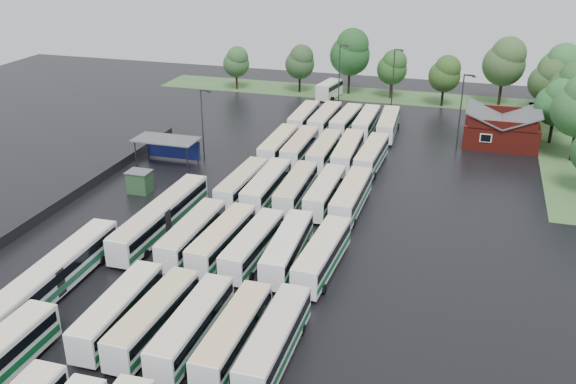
# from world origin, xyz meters

# --- Properties ---
(ground) EXTENTS (160.00, 160.00, 0.00)m
(ground) POSITION_xyz_m (0.00, 0.00, 0.00)
(ground) COLOR black
(ground) RESTS_ON ground
(brick_building) EXTENTS (10.07, 8.60, 5.39)m
(brick_building) POSITION_xyz_m (24.00, 42.77, 1.87)
(brick_building) COLOR maroon
(brick_building) RESTS_ON ground
(wash_shed) EXTENTS (8.20, 4.20, 3.58)m
(wash_shed) POSITION_xyz_m (-17.20, 22.02, 2.99)
(wash_shed) COLOR #2D2D30
(wash_shed) RESTS_ON ground
(utility_hut) EXTENTS (2.70, 2.20, 2.62)m
(utility_hut) POSITION_xyz_m (-16.20, 12.60, 1.32)
(utility_hut) COLOR #264B27
(utility_hut) RESTS_ON ground
(grass_strip_north) EXTENTS (80.00, 10.00, 0.01)m
(grass_strip_north) POSITION_xyz_m (2.00, 64.80, 0.01)
(grass_strip_north) COLOR #3D6530
(grass_strip_north) RESTS_ON ground
(grass_strip_east) EXTENTS (10.00, 50.00, 0.01)m
(grass_strip_east) POSITION_xyz_m (34.00, 42.80, 0.01)
(grass_strip_east) COLOR #3D6530
(grass_strip_east) RESTS_ON ground
(west_fence) EXTENTS (0.10, 50.00, 1.20)m
(west_fence) POSITION_xyz_m (-22.20, 8.00, 0.60)
(west_fence) COLOR #2D2D30
(west_fence) RESTS_ON ground
(bus_r1c0) EXTENTS (2.54, 11.01, 3.05)m
(bus_r1c0) POSITION_xyz_m (-4.38, -12.07, 1.68)
(bus_r1c0) COLOR white
(bus_r1c0) RESTS_ON ground
(bus_r1c1) EXTENTS (2.69, 11.05, 3.06)m
(bus_r1c1) POSITION_xyz_m (-1.26, -12.23, 1.68)
(bus_r1c1) COLOR white
(bus_r1c1) RESTS_ON ground
(bus_r1c2) EXTENTS (2.36, 10.98, 3.06)m
(bus_r1c2) POSITION_xyz_m (1.95, -12.39, 1.68)
(bus_r1c2) COLOR white
(bus_r1c2) RESTS_ON ground
(bus_r1c3) EXTENTS (2.36, 10.88, 3.03)m
(bus_r1c3) POSITION_xyz_m (5.26, -12.42, 1.66)
(bus_r1c3) COLOR white
(bus_r1c3) RESTS_ON ground
(bus_r1c4) EXTENTS (2.42, 11.28, 3.14)m
(bus_r1c4) POSITION_xyz_m (8.36, -12.36, 1.73)
(bus_r1c4) COLOR white
(bus_r1c4) RESTS_ON ground
(bus_r2c0) EXTENTS (2.44, 11.24, 3.12)m
(bus_r2c0) POSITION_xyz_m (-4.33, 1.34, 1.72)
(bus_r2c0) COLOR white
(bus_r2c0) RESTS_ON ground
(bus_r2c1) EXTENTS (2.86, 11.20, 3.09)m
(bus_r2c1) POSITION_xyz_m (-1.19, 1.25, 1.70)
(bus_r2c1) COLOR white
(bus_r2c1) RESTS_ON ground
(bus_r2c2) EXTENTS (2.75, 11.00, 3.04)m
(bus_r2c2) POSITION_xyz_m (1.94, 1.06, 1.67)
(bus_r2c2) COLOR white
(bus_r2c2) RESTS_ON ground
(bus_r2c3) EXTENTS (2.83, 11.27, 3.11)m
(bus_r2c3) POSITION_xyz_m (5.18, 1.32, 1.71)
(bus_r2c3) COLOR white
(bus_r2c3) RESTS_ON ground
(bus_r2c4) EXTENTS (2.87, 11.32, 3.12)m
(bus_r2c4) POSITION_xyz_m (8.56, 0.98, 1.72)
(bus_r2c4) COLOR white
(bus_r2c4) RESTS_ON ground
(bus_r3c0) EXTENTS (2.68, 11.09, 3.07)m
(bus_r3c0) POSITION_xyz_m (-4.21, 14.60, 1.69)
(bus_r3c0) COLOR white
(bus_r3c0) RESTS_ON ground
(bus_r3c1) EXTENTS (2.49, 11.46, 3.19)m
(bus_r3c1) POSITION_xyz_m (-1.27, 14.58, 1.75)
(bus_r3c1) COLOR white
(bus_r3c1) RESTS_ON ground
(bus_r3c2) EXTENTS (2.59, 11.10, 3.08)m
(bus_r3c2) POSITION_xyz_m (2.01, 15.08, 1.69)
(bus_r3c2) COLOR white
(bus_r3c2) RESTS_ON ground
(bus_r3c3) EXTENTS (2.34, 10.96, 3.05)m
(bus_r3c3) POSITION_xyz_m (5.37, 15.03, 1.68)
(bus_r3c3) COLOR white
(bus_r3c3) RESTS_ON ground
(bus_r3c4) EXTENTS (2.54, 11.48, 3.19)m
(bus_r3c4) POSITION_xyz_m (8.40, 14.50, 1.75)
(bus_r3c4) COLOR white
(bus_r3c4) RESTS_ON ground
(bus_r4c0) EXTENTS (2.47, 11.26, 3.13)m
(bus_r4c0) POSITION_xyz_m (-4.24, 28.44, 1.72)
(bus_r4c0) COLOR white
(bus_r4c0) RESTS_ON ground
(bus_r4c1) EXTENTS (2.47, 11.15, 3.10)m
(bus_r4c1) POSITION_xyz_m (-1.35, 28.58, 1.70)
(bus_r4c1) COLOR white
(bus_r4c1) RESTS_ON ground
(bus_r4c2) EXTENTS (2.46, 11.00, 3.05)m
(bus_r4c2) POSITION_xyz_m (2.05, 28.16, 1.68)
(bus_r4c2) COLOR white
(bus_r4c2) RESTS_ON ground
(bus_r4c3) EXTENTS (2.81, 11.54, 3.19)m
(bus_r4c3) POSITION_xyz_m (5.09, 28.42, 1.76)
(bus_r4c3) COLOR white
(bus_r4c3) RESTS_ON ground
(bus_r4c4) EXTENTS (2.69, 11.25, 3.12)m
(bus_r4c4) POSITION_xyz_m (8.24, 28.15, 1.71)
(bus_r4c4) COLOR white
(bus_r4c4) RESTS_ON ground
(bus_r5c0) EXTENTS (2.50, 10.95, 3.04)m
(bus_r5c0) POSITION_xyz_m (-4.51, 41.91, 1.67)
(bus_r5c0) COLOR white
(bus_r5c0) RESTS_ON ground
(bus_r5c1) EXTENTS (2.58, 11.49, 3.19)m
(bus_r5c1) POSITION_xyz_m (-1.19, 41.70, 1.75)
(bus_r5c1) COLOR white
(bus_r5c1) RESTS_ON ground
(bus_r5c2) EXTENTS (2.80, 10.93, 3.02)m
(bus_r5c2) POSITION_xyz_m (1.91, 42.25, 1.66)
(bus_r5c2) COLOR white
(bus_r5c2) RESTS_ON ground
(bus_r5c3) EXTENTS (2.38, 11.00, 3.06)m
(bus_r5c3) POSITION_xyz_m (5.00, 42.16, 1.68)
(bus_r5c3) COLOR white
(bus_r5c3) RESTS_ON ground
(bus_r5c4) EXTENTS (2.91, 11.24, 3.10)m
(bus_r5c4) POSITION_xyz_m (8.22, 42.18, 1.71)
(bus_r5c4) COLOR white
(bus_r5c4) RESTS_ON ground
(artic_bus_west_b) EXTENTS (2.68, 17.07, 3.16)m
(artic_bus_west_b) POSITION_xyz_m (-8.94, 3.97, 1.75)
(artic_bus_west_b) COLOR white
(artic_bus_west_b) RESTS_ON ground
(artic_bus_west_c) EXTENTS (2.78, 17.04, 3.15)m
(artic_bus_west_c) POSITION_xyz_m (-12.19, -9.16, 1.75)
(artic_bus_west_c) COLOR white
(artic_bus_west_c) RESTS_ON ground
(minibus) EXTENTS (3.57, 7.01, 2.92)m
(minibus) POSITION_xyz_m (-4.98, 60.52, 1.62)
(minibus) COLOR white
(minibus) RESTS_ON ground
(tree_north_0) EXTENTS (4.86, 4.86, 8.04)m
(tree_north_0) POSITION_xyz_m (-22.95, 61.86, 5.17)
(tree_north_0) COLOR #331F11
(tree_north_0) RESTS_ON ground
(tree_north_1) EXTENTS (5.30, 5.30, 8.78)m
(tree_north_1) POSITION_xyz_m (-11.04, 62.92, 5.65)
(tree_north_1) COLOR black
(tree_north_1) RESTS_ON ground
(tree_north_2) EXTENTS (7.15, 7.15, 11.84)m
(tree_north_2) POSITION_xyz_m (-2.18, 64.51, 7.62)
(tree_north_2) COLOR black
(tree_north_2) RESTS_ON ground
(tree_north_3) EXTENTS (5.25, 5.25, 8.70)m
(tree_north_3) POSITION_xyz_m (5.57, 63.56, 5.59)
(tree_north_3) COLOR #372518
(tree_north_3) RESTS_ON ground
(tree_north_4) EXTENTS (5.29, 5.29, 8.77)m
(tree_north_4) POSITION_xyz_m (14.75, 60.80, 5.64)
(tree_north_4) COLOR black
(tree_north_4) RESTS_ON ground
(tree_north_5) EXTENTS (7.05, 7.05, 11.67)m
(tree_north_5) POSITION_xyz_m (24.11, 64.51, 7.51)
(tree_north_5) COLOR black
(tree_north_5) RESTS_ON ground
(tree_north_6) EXTENTS (6.88, 6.88, 11.39)m
(tree_north_6) POSITION_xyz_m (32.60, 62.53, 7.33)
(tree_north_6) COLOR #3C2C1B
(tree_north_6) RESTS_ON ground
(tree_east_2) EXTENTS (5.68, 5.68, 9.41)m
(tree_east_2) POSITION_xyz_m (30.99, 45.32, 6.05)
(tree_east_2) COLOR black
(tree_east_2) RESTS_ON ground
(tree_east_3) EXTENTS (6.52, 6.52, 10.80)m
(tree_east_3) POSITION_xyz_m (33.39, 51.09, 6.95)
(tree_east_3) COLOR black
(tree_east_3) RESTS_ON ground
(tree_east_4) EXTENTS (5.71, 5.67, 9.40)m
(tree_east_4) POSITION_xyz_m (30.64, 58.86, 6.04)
(tree_east_4) COLOR black
(tree_east_4) RESTS_ON ground
(lamp_post_ne) EXTENTS (1.63, 0.32, 10.57)m
(lamp_post_ne) POSITION_xyz_m (18.44, 38.49, 6.14)
(lamp_post_ne) COLOR #2D2D30
(lamp_post_ne) RESTS_ON ground
(lamp_post_nw) EXTENTS (1.47, 0.29, 9.55)m
(lamp_post_nw) POSITION_xyz_m (-13.21, 24.55, 5.55)
(lamp_post_nw) COLOR #2D2D30
(lamp_post_nw) RESTS_ON ground
(lamp_post_back_w) EXTENTS (1.61, 0.31, 10.44)m
(lamp_post_back_w) POSITION_xyz_m (-2.09, 55.62, 6.06)
(lamp_post_back_w) COLOR #2D2D30
(lamp_post_back_w) RESTS_ON ground
(lamp_post_back_e) EXTENTS (1.59, 0.31, 10.29)m
(lamp_post_back_e) POSITION_xyz_m (6.96, 55.10, 5.98)
(lamp_post_back_e) COLOR #2D2D30
(lamp_post_back_e) RESTS_ON ground
(puddle_0) EXTENTS (6.29, 6.29, 0.01)m
(puddle_0) POSITION_xyz_m (0.56, -17.08, 0.00)
(puddle_0) COLOR black
(puddle_0) RESTS_ON ground
(puddle_2) EXTENTS (6.82, 6.82, 0.01)m
(puddle_2) POSITION_xyz_m (-6.06, 2.54, 0.00)
(puddle_2) COLOR black
(puddle_2) RESTS_ON ground
(puddle_3) EXTENTS (3.13, 3.13, 0.01)m
(puddle_3) POSITION_xyz_m (5.11, -2.08, 0.00)
(puddle_3) COLOR black
(puddle_3) RESTS_ON ground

